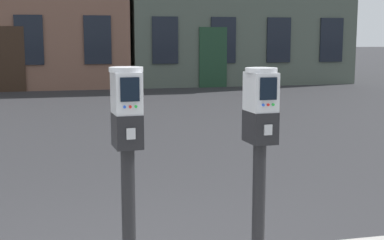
% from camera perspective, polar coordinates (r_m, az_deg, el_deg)
% --- Properties ---
extents(parking_meter_near_kerb, '(0.23, 0.26, 1.45)m').
position_cam_1_polar(parking_meter_near_kerb, '(3.54, -6.75, -1.83)').
color(parking_meter_near_kerb, black).
rests_on(parking_meter_near_kerb, sidewalk_slab).
extents(parking_meter_twin_adjacent, '(0.23, 0.26, 1.44)m').
position_cam_1_polar(parking_meter_twin_adjacent, '(3.75, 7.09, -1.40)').
color(parking_meter_twin_adjacent, black).
rests_on(parking_meter_twin_adjacent, sidewalk_slab).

